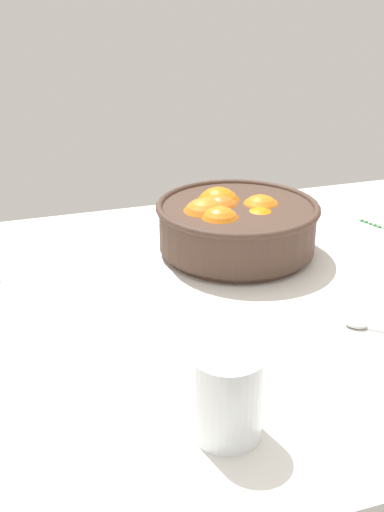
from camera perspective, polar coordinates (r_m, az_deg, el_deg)
ground_plane at (r=96.53cm, az=-0.24°, el=-4.96°), size 136.91×87.13×3.00cm
fruit_bowl at (r=110.31cm, az=3.95°, el=2.84°), size 28.54×28.54×10.91cm
juice_glass at (r=68.51cm, az=3.19°, el=-12.96°), size 7.64×7.64×9.98cm
spoon at (r=91.95cm, az=16.32°, el=-6.28°), size 11.01×9.72×1.00cm
herb_sprig_0 at (r=129.71cm, az=15.93°, el=2.88°), size 2.37×6.21×0.96cm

